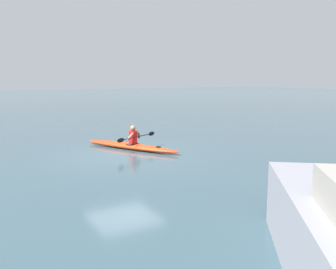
% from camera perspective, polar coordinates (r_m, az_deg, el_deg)
% --- Properties ---
extents(ground_plane, '(160.00, 160.00, 0.00)m').
position_cam_1_polar(ground_plane, '(13.59, -7.08, -3.13)').
color(ground_plane, '#334C56').
extents(kayak, '(2.47, 4.33, 0.24)m').
position_cam_1_polar(kayak, '(14.55, -5.92, -1.82)').
color(kayak, red).
rests_on(kayak, ground).
extents(kayaker, '(2.14, 1.06, 0.72)m').
position_cam_1_polar(kayaker, '(14.38, -5.45, -0.23)').
color(kayaker, red).
rests_on(kayaker, kayak).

